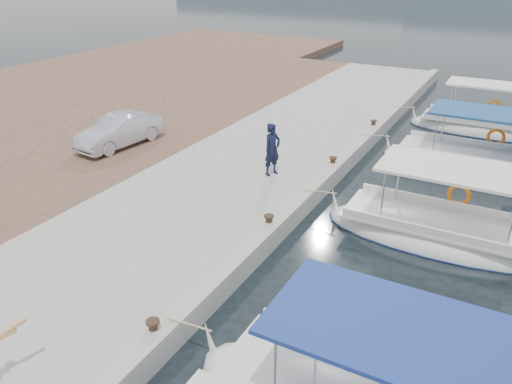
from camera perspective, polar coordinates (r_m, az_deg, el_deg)
ground at (r=12.90m, az=-0.24°, el=-9.03°), size 400.00×400.00×0.00m
concrete_quay at (r=17.91m, az=-0.98°, el=2.23°), size 6.00×40.00×0.50m
quay_curb at (r=16.71m, az=7.36°, el=1.40°), size 0.44×40.00×0.12m
cobblestone_strip at (r=20.67m, az=-13.19°, el=4.77°), size 4.00×40.00×0.50m
fishing_caique_c at (r=15.07m, az=19.94°, el=-4.69°), size 6.41×2.36×2.83m
fishing_caique_d at (r=20.53m, az=24.53°, el=2.77°), size 7.34×2.40×2.83m
fishing_caique_e at (r=25.07m, az=24.36°, el=6.49°), size 6.41×1.98×2.83m
mooring_bollards at (r=13.81m, az=1.48°, el=-3.16°), size 0.28×20.28×0.33m
fisherman at (r=16.83m, az=1.87°, el=4.88°), size 0.63×0.77×1.80m
parked_car at (r=20.35m, az=-15.35°, el=6.76°), size 1.70×3.80×1.21m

